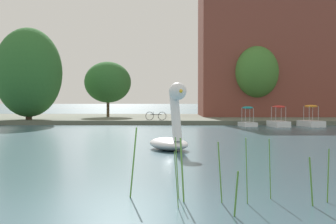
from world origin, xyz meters
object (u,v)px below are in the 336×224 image
(pedal_boat_teal, at_px, (248,121))
(bicycle_parked, at_px, (156,116))
(swan_boat, at_px, (171,133))
(tree_willow_near_path, at_px, (28,72))
(tree_broadleaf_behind_dock, at_px, (257,72))
(tree_sapling_by_fence, at_px, (108,82))
(pedal_boat_orange, at_px, (311,121))
(pedal_boat_red, at_px, (278,121))

(pedal_boat_teal, distance_m, bicycle_parked, 7.60)
(swan_boat, height_order, tree_willow_near_path, tree_willow_near_path)
(tree_broadleaf_behind_dock, bearing_deg, pedal_boat_teal, -103.63)
(tree_broadleaf_behind_dock, relative_size, bicycle_parked, 3.99)
(tree_sapling_by_fence, bearing_deg, pedal_boat_orange, -31.10)
(pedal_boat_teal, relative_size, tree_willow_near_path, 0.25)
(swan_boat, relative_size, tree_broadleaf_behind_dock, 0.41)
(swan_boat, distance_m, tree_willow_near_path, 24.51)
(pedal_boat_red, bearing_deg, pedal_boat_orange, 6.07)
(pedal_boat_orange, xyz_separation_m, tree_willow_near_path, (-22.89, 3.44, 3.96))
(pedal_boat_red, bearing_deg, pedal_boat_teal, 170.71)
(tree_broadleaf_behind_dock, height_order, tree_willow_near_path, tree_willow_near_path)
(tree_sapling_by_fence, height_order, bicycle_parked, tree_sapling_by_fence)
(tree_willow_near_path, bearing_deg, bicycle_parked, -4.88)
(pedal_boat_orange, height_order, tree_sapling_by_fence, tree_sapling_by_fence)
(pedal_boat_orange, height_order, tree_broadleaf_behind_dock, tree_broadleaf_behind_dock)
(swan_boat, distance_m, tree_broadleaf_behind_dock, 28.79)
(tree_sapling_by_fence, bearing_deg, pedal_boat_red, -35.99)
(pedal_boat_teal, bearing_deg, bicycle_parked, 161.50)
(swan_boat, xyz_separation_m, pedal_boat_orange, (10.52, 17.40, -0.31))
(pedal_boat_red, relative_size, pedal_boat_orange, 0.90)
(pedal_boat_orange, bearing_deg, pedal_boat_teal, 178.74)
(swan_boat, relative_size, tree_willow_near_path, 0.37)
(pedal_boat_red, bearing_deg, bicycle_parked, 163.66)
(tree_sapling_by_fence, bearing_deg, tree_willow_near_path, -129.72)
(pedal_boat_teal, height_order, tree_broadleaf_behind_dock, tree_broadleaf_behind_dock)
(pedal_boat_red, xyz_separation_m, tree_sapling_by_fence, (-14.62, 10.62, 3.36))
(tree_sapling_by_fence, distance_m, tree_willow_near_path, 9.00)
(tree_broadleaf_behind_dock, xyz_separation_m, tree_sapling_by_fence, (-14.70, 0.41, -0.95))
(pedal_boat_red, bearing_deg, swan_boat, -114.99)
(tree_willow_near_path, bearing_deg, pedal_boat_teal, -10.46)
(swan_boat, bearing_deg, tree_sapling_by_fence, 103.45)
(pedal_boat_red, relative_size, tree_sapling_by_fence, 0.35)
(pedal_boat_teal, xyz_separation_m, pedal_boat_orange, (4.84, -0.11, -0.03))
(pedal_boat_teal, height_order, bicycle_parked, pedal_boat_teal)
(swan_boat, xyz_separation_m, tree_willow_near_path, (-12.37, 20.84, 3.65))
(pedal_boat_teal, xyz_separation_m, tree_sapling_by_fence, (-12.32, 10.24, 3.35))
(pedal_boat_teal, xyz_separation_m, tree_broadleaf_behind_dock, (2.38, 9.83, 4.31))
(swan_boat, bearing_deg, pedal_boat_orange, 58.84)
(swan_boat, distance_m, bicycle_parked, 19.97)
(tree_broadleaf_behind_dock, xyz_separation_m, bicycle_parked, (-9.58, -7.42, -4.03))
(pedal_boat_teal, distance_m, pedal_boat_red, 2.33)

